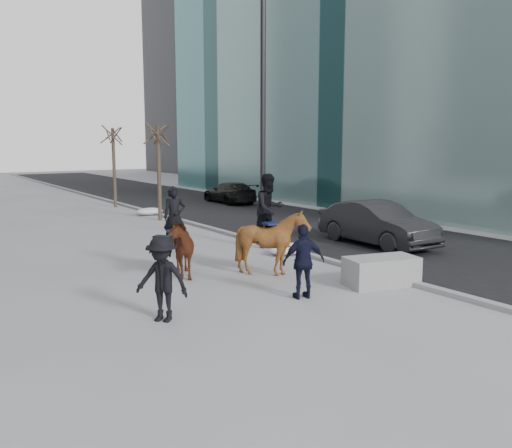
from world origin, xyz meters
TOP-DOWN VIEW (x-y plane):
  - ground at (0.00, 0.00)m, footprint 120.00×120.00m
  - road at (7.00, 10.00)m, footprint 8.00×90.00m
  - curb at (3.00, 10.00)m, footprint 0.25×90.00m
  - planter at (2.36, -1.03)m, footprint 1.99×1.31m
  - car_near at (6.28, 2.91)m, footprint 1.81×4.74m
  - car_far at (8.84, 17.33)m, footprint 1.93×4.39m
  - tree_near at (2.40, 12.88)m, footprint 1.20×1.20m
  - tree_far at (2.40, 19.02)m, footprint 1.20×1.20m
  - mounted_left at (-1.53, 2.78)m, footprint 1.36×2.06m
  - mounted_right at (0.68, 1.45)m, footprint 1.50×1.68m
  - feeder at (-0.03, -0.84)m, footprint 1.11×0.99m
  - camera_crew at (-3.44, -0.52)m, footprint 1.22×1.29m
  - lamppost at (2.60, 4.55)m, footprint 0.25×1.75m
  - snow_piles at (2.70, 9.06)m, footprint 1.41×12.43m

SIDE VIEW (x-z plane):
  - ground at x=0.00m, z-range 0.00..0.00m
  - road at x=7.00m, z-range 0.00..0.01m
  - curb at x=3.00m, z-range 0.00..0.12m
  - snow_piles at x=2.70m, z-range 0.00..0.36m
  - planter at x=2.36m, z-range 0.00..0.73m
  - car_far at x=8.84m, z-range 0.00..1.25m
  - car_near at x=6.28m, z-range 0.00..1.54m
  - feeder at x=-0.03m, z-range 0.00..1.76m
  - camera_crew at x=-3.44m, z-range 0.01..1.76m
  - mounted_left at x=-1.53m, z-range -0.31..2.13m
  - mounted_right at x=0.68m, z-range -0.27..2.50m
  - tree_near at x=2.40m, z-range 0.00..4.84m
  - tree_far at x=2.40m, z-range 0.00..4.87m
  - lamppost at x=2.60m, z-range 0.45..9.54m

